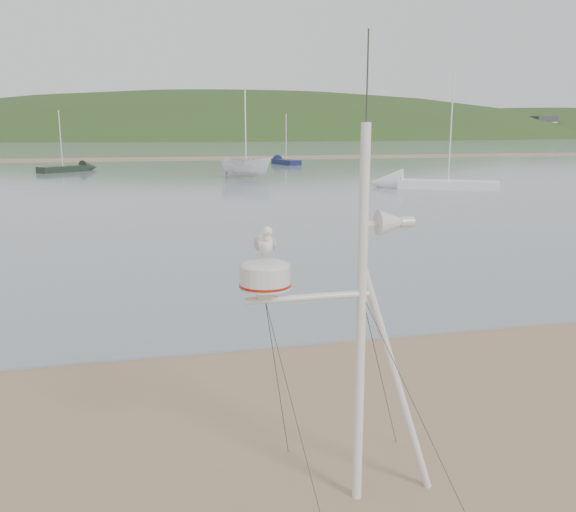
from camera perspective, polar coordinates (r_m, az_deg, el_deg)
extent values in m
plane|color=#896C4F|center=(6.69, -13.09, -21.73)|extent=(560.00, 560.00, 0.00)
cube|color=slate|center=(137.64, -13.87, 10.02)|extent=(560.00, 256.00, 0.04)
cube|color=#896C4F|center=(75.68, -13.84, 8.81)|extent=(560.00, 7.00, 0.07)
ellipsoid|color=#213817|center=(245.23, -4.20, 5.83)|extent=(400.00, 180.00, 80.00)
ellipsoid|color=#213817|center=(301.02, 23.32, 7.28)|extent=(300.00, 135.00, 56.00)
cube|color=silver|center=(204.80, -24.24, 10.95)|extent=(8.40, 6.30, 8.00)
cube|color=silver|center=(201.84, -16.83, 11.47)|extent=(8.40, 6.30, 8.00)
cube|color=silver|center=(202.22, -9.31, 11.82)|extent=(8.40, 6.30, 8.00)
cube|color=silver|center=(205.90, -1.92, 11.96)|extent=(8.40, 6.30, 8.00)
cube|color=silver|center=(212.72, 5.10, 11.92)|extent=(8.40, 6.30, 8.00)
cube|color=silver|center=(222.39, 11.60, 11.72)|extent=(8.40, 6.30, 8.00)
cube|color=silver|center=(234.56, 17.48, 11.42)|extent=(8.40, 6.30, 8.00)
cube|color=silver|center=(248.85, 22.72, 11.05)|extent=(8.40, 6.30, 8.00)
cylinder|color=silver|center=(5.87, 6.85, -6.14)|extent=(0.09, 0.09, 3.72)
cylinder|color=silver|center=(6.24, 10.17, -11.51)|extent=(0.86, 0.07, 2.44)
cylinder|color=silver|center=(5.64, 2.03, -3.87)|extent=(1.21, 0.07, 0.07)
cylinder|color=#2D382D|center=(5.60, 7.44, 16.12)|extent=(0.01, 0.01, 0.84)
cube|color=silver|center=(5.52, -2.15, -3.45)|extent=(0.15, 0.15, 0.08)
cylinder|color=silver|center=(5.49, -2.17, -2.00)|extent=(0.47, 0.47, 0.20)
cylinder|color=#9E1C0B|center=(5.51, -2.16, -2.70)|extent=(0.47, 0.47, 0.02)
ellipsoid|color=silver|center=(5.46, -2.17, -0.95)|extent=(0.47, 0.47, 0.13)
cone|color=silver|center=(5.75, 9.52, 3.12)|extent=(0.24, 0.24, 0.24)
cylinder|color=silver|center=(5.82, 11.04, 3.16)|extent=(0.13, 0.10, 0.10)
cube|color=silver|center=(5.69, 7.97, 3.07)|extent=(0.19, 0.04, 0.04)
cylinder|color=tan|center=(5.44, -2.42, 0.04)|extent=(0.01, 0.01, 0.07)
cylinder|color=tan|center=(5.45, -1.94, 0.06)|extent=(0.01, 0.01, 0.07)
ellipsoid|color=white|center=(5.42, -2.19, 1.15)|extent=(0.16, 0.25, 0.19)
ellipsoid|color=#AEB0B7|center=(5.40, -2.90, 1.15)|extent=(0.05, 0.20, 0.12)
ellipsoid|color=#AEB0B7|center=(5.43, -1.45, 1.22)|extent=(0.05, 0.20, 0.12)
cone|color=white|center=(5.55, -2.46, 1.21)|extent=(0.08, 0.07, 0.08)
ellipsoid|color=white|center=(5.32, -2.00, 1.81)|extent=(0.08, 0.08, 0.11)
sphere|color=white|center=(5.29, -1.95, 2.31)|extent=(0.09, 0.09, 0.09)
cone|color=gold|center=(5.24, -1.85, 2.18)|extent=(0.02, 0.05, 0.02)
imported|color=white|center=(45.19, -3.97, 10.01)|extent=(2.35, 2.34, 4.35)
cube|color=black|center=(55.23, -20.32, 7.64)|extent=(4.07, 3.68, 0.50)
cone|color=black|center=(56.72, -18.05, 7.88)|extent=(1.97, 1.96, 1.33)
cylinder|color=silver|center=(55.14, -20.51, 10.27)|extent=(0.08, 0.08, 4.59)
cube|color=#121A41|center=(62.76, -0.18, 8.79)|extent=(2.33, 4.32, 0.50)
cone|color=#121A41|center=(65.09, -1.29, 8.90)|extent=(1.64, 1.73, 1.32)
cylinder|color=silver|center=(62.68, -0.18, 11.09)|extent=(0.08, 0.08, 4.53)
cube|color=white|center=(38.61, 14.74, 6.47)|extent=(6.09, 4.55, 0.50)
cone|color=white|center=(38.86, 9.12, 6.74)|extent=(2.73, 2.67, 1.89)
cylinder|color=silver|center=(38.46, 15.02, 11.67)|extent=(0.08, 0.08, 6.51)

